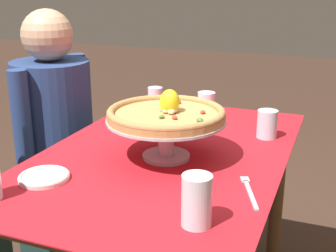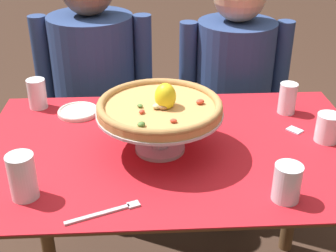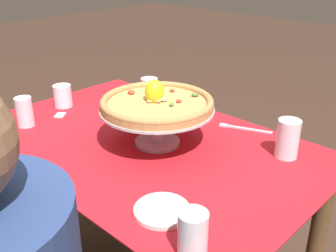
{
  "view_description": "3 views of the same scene",
  "coord_description": "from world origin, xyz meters",
  "px_view_note": "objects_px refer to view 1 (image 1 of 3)",
  "views": [
    {
      "loc": [
        -1.35,
        -0.54,
        1.33
      ],
      "look_at": [
        0.0,
        -0.01,
        0.85
      ],
      "focal_mm": 48.37,
      "sensor_mm": 36.0,
      "label": 1
    },
    {
      "loc": [
        -0.09,
        -1.26,
        1.51
      ],
      "look_at": [
        -0.02,
        0.05,
        0.81
      ],
      "focal_mm": 48.4,
      "sensor_mm": 36.0,
      "label": 2
    },
    {
      "loc": [
        -0.94,
        0.86,
        1.39
      ],
      "look_at": [
        -0.1,
        -0.02,
        0.85
      ],
      "focal_mm": 42.4,
      "sensor_mm": 36.0,
      "label": 3
    }
  ],
  "objects_px": {
    "pizza": "(166,113)",
    "pizza_stand": "(166,129)",
    "side_plate": "(44,177)",
    "diner_right": "(56,142)",
    "water_glass_back_right": "(155,102)",
    "sugar_packet": "(185,116)",
    "dinner_fork": "(249,190)",
    "water_glass_front_right": "(267,126)",
    "water_glass_side_right": "(206,104)",
    "water_glass_front_left": "(197,204)"
  },
  "relations": [
    {
      "from": "water_glass_front_left",
      "to": "water_glass_back_right",
      "type": "bearing_deg",
      "value": 28.81
    },
    {
      "from": "dinner_fork",
      "to": "sugar_packet",
      "type": "relative_size",
      "value": 3.86
    },
    {
      "from": "water_glass_back_right",
      "to": "sugar_packet",
      "type": "height_order",
      "value": "water_glass_back_right"
    },
    {
      "from": "pizza_stand",
      "to": "water_glass_side_right",
      "type": "distance_m",
      "value": 0.55
    },
    {
      "from": "water_glass_side_right",
      "to": "water_glass_front_right",
      "type": "bearing_deg",
      "value": -126.4
    },
    {
      "from": "pizza",
      "to": "water_glass_side_right",
      "type": "xyz_separation_m",
      "value": [
        0.55,
        0.03,
        -0.11
      ]
    },
    {
      "from": "pizza_stand",
      "to": "dinner_fork",
      "type": "bearing_deg",
      "value": -115.63
    },
    {
      "from": "water_glass_side_right",
      "to": "pizza_stand",
      "type": "bearing_deg",
      "value": -177.08
    },
    {
      "from": "pizza",
      "to": "dinner_fork",
      "type": "height_order",
      "value": "pizza"
    },
    {
      "from": "pizza_stand",
      "to": "diner_right",
      "type": "height_order",
      "value": "diner_right"
    },
    {
      "from": "side_plate",
      "to": "diner_right",
      "type": "xyz_separation_m",
      "value": [
        0.66,
        0.43,
        -0.18
      ]
    },
    {
      "from": "sugar_packet",
      "to": "dinner_fork",
      "type": "bearing_deg",
      "value": -146.5
    },
    {
      "from": "pizza_stand",
      "to": "water_glass_side_right",
      "type": "relative_size",
      "value": 4.12
    },
    {
      "from": "water_glass_side_right",
      "to": "water_glass_front_left",
      "type": "relative_size",
      "value": 0.73
    },
    {
      "from": "sugar_packet",
      "to": "water_glass_front_left",
      "type": "bearing_deg",
      "value": -158.87
    },
    {
      "from": "pizza_stand",
      "to": "pizza",
      "type": "distance_m",
      "value": 0.05
    },
    {
      "from": "pizza",
      "to": "side_plate",
      "type": "xyz_separation_m",
      "value": [
        -0.29,
        0.27,
        -0.15
      ]
    },
    {
      "from": "pizza_stand",
      "to": "diner_right",
      "type": "relative_size",
      "value": 0.32
    },
    {
      "from": "water_glass_back_right",
      "to": "diner_right",
      "type": "xyz_separation_m",
      "value": [
        -0.11,
        0.47,
        -0.22
      ]
    },
    {
      "from": "pizza",
      "to": "sugar_packet",
      "type": "distance_m",
      "value": 0.5
    },
    {
      "from": "sugar_packet",
      "to": "side_plate",
      "type": "bearing_deg",
      "value": 166.97
    },
    {
      "from": "pizza_stand",
      "to": "side_plate",
      "type": "height_order",
      "value": "pizza_stand"
    },
    {
      "from": "water_glass_front_left",
      "to": "side_plate",
      "type": "distance_m",
      "value": 0.51
    },
    {
      "from": "pizza",
      "to": "water_glass_front_right",
      "type": "height_order",
      "value": "pizza"
    },
    {
      "from": "side_plate",
      "to": "diner_right",
      "type": "distance_m",
      "value": 0.81
    },
    {
      "from": "pizza",
      "to": "water_glass_front_right",
      "type": "bearing_deg",
      "value": -40.24
    },
    {
      "from": "water_glass_back_right",
      "to": "sugar_packet",
      "type": "relative_size",
      "value": 2.29
    },
    {
      "from": "dinner_fork",
      "to": "side_plate",
      "type": "bearing_deg",
      "value": 103.79
    },
    {
      "from": "water_glass_front_right",
      "to": "water_glass_back_right",
      "type": "height_order",
      "value": "water_glass_back_right"
    },
    {
      "from": "water_glass_side_right",
      "to": "water_glass_front_left",
      "type": "height_order",
      "value": "water_glass_front_left"
    },
    {
      "from": "water_glass_side_right",
      "to": "side_plate",
      "type": "bearing_deg",
      "value": 163.68
    },
    {
      "from": "pizza_stand",
      "to": "dinner_fork",
      "type": "distance_m",
      "value": 0.36
    },
    {
      "from": "water_glass_back_right",
      "to": "pizza",
      "type": "bearing_deg",
      "value": -153.06
    },
    {
      "from": "sugar_packet",
      "to": "diner_right",
      "type": "bearing_deg",
      "value": 98.88
    },
    {
      "from": "pizza",
      "to": "water_glass_back_right",
      "type": "xyz_separation_m",
      "value": [
        0.48,
        0.24,
        -0.11
      ]
    },
    {
      "from": "water_glass_back_right",
      "to": "sugar_packet",
      "type": "bearing_deg",
      "value": -94.08
    },
    {
      "from": "sugar_packet",
      "to": "water_glass_back_right",
      "type": "bearing_deg",
      "value": 85.92
    },
    {
      "from": "side_plate",
      "to": "dinner_fork",
      "type": "height_order",
      "value": "side_plate"
    },
    {
      "from": "pizza",
      "to": "side_plate",
      "type": "bearing_deg",
      "value": 136.77
    },
    {
      "from": "pizza",
      "to": "pizza_stand",
      "type": "bearing_deg",
      "value": 149.54
    },
    {
      "from": "water_glass_front_right",
      "to": "water_glass_side_right",
      "type": "relative_size",
      "value": 1.11
    },
    {
      "from": "pizza_stand",
      "to": "side_plate",
      "type": "distance_m",
      "value": 0.41
    },
    {
      "from": "pizza",
      "to": "water_glass_side_right",
      "type": "height_order",
      "value": "pizza"
    },
    {
      "from": "water_glass_back_right",
      "to": "sugar_packet",
      "type": "xyz_separation_m",
      "value": [
        -0.01,
        -0.14,
        -0.05
      ]
    },
    {
      "from": "water_glass_front_right",
      "to": "diner_right",
      "type": "relative_size",
      "value": 0.09
    },
    {
      "from": "side_plate",
      "to": "diner_right",
      "type": "relative_size",
      "value": 0.12
    },
    {
      "from": "water_glass_front_left",
      "to": "pizza_stand",
      "type": "bearing_deg",
      "value": 31.23
    },
    {
      "from": "side_plate",
      "to": "water_glass_front_right",
      "type": "bearing_deg",
      "value": -41.69
    },
    {
      "from": "water_glass_side_right",
      "to": "side_plate",
      "type": "xyz_separation_m",
      "value": [
        -0.84,
        0.25,
        -0.03
      ]
    },
    {
      "from": "pizza",
      "to": "dinner_fork",
      "type": "relative_size",
      "value": 1.99
    }
  ]
}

